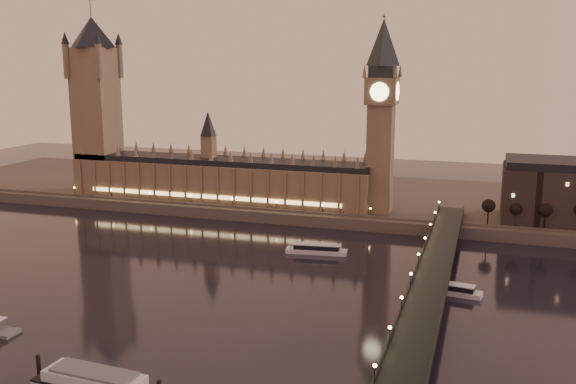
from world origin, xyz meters
name	(u,v)px	position (x,y,z in m)	size (l,w,h in m)	color
ground	(190,285)	(0.00, 0.00, 0.00)	(700.00, 700.00, 0.00)	black
far_embankment	(352,198)	(30.00, 165.00, 3.00)	(560.00, 130.00, 6.00)	#423D35
palace_of_westminster	(219,174)	(-40.12, 120.99, 21.71)	(180.00, 26.62, 52.00)	brown
victoria_tower	(96,95)	(-120.00, 121.00, 65.79)	(31.68, 31.68, 118.00)	brown
big_ben	(382,105)	(53.99, 120.99, 63.95)	(17.68, 17.68, 104.00)	brown
westminster_bridge	(426,298)	(91.61, 0.00, 5.52)	(13.20, 260.00, 15.30)	black
bare_tree_0	(489,206)	(111.16, 109.00, 15.74)	(6.41, 6.41, 13.04)	black
bare_tree_1	(518,208)	(124.72, 109.00, 15.74)	(6.41, 6.41, 13.04)	black
bare_tree_2	(548,210)	(138.28, 109.00, 15.74)	(6.41, 6.41, 13.04)	black
cruise_boat_a	(316,249)	(36.67, 56.02, 1.97)	(28.54, 9.45, 4.48)	silver
cruise_boat_b	(451,289)	(98.93, 21.59, 1.86)	(23.45, 9.00, 4.22)	silver
moored_barge	(95,384)	(13.42, -83.73, 3.11)	(40.08, 11.92, 7.36)	#98A7C1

